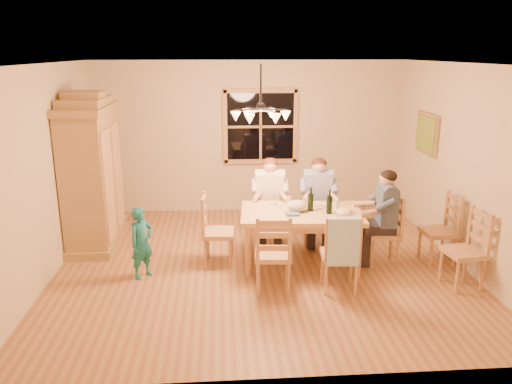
{
  "coord_description": "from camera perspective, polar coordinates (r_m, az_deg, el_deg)",
  "views": [
    {
      "loc": [
        -0.53,
        -6.35,
        2.86
      ],
      "look_at": [
        -0.05,
        0.1,
        1.02
      ],
      "focal_mm": 35.0,
      "sensor_mm": 36.0,
      "label": 1
    }
  ],
  "objects": [
    {
      "name": "dining_table",
      "position": [
        6.8,
        5.19,
        -3.08
      ],
      "size": [
        1.69,
        1.11,
        0.76
      ],
      "rotation": [
        0.0,
        0.0,
        -0.07
      ],
      "color": "tan",
      "rests_on": "floor"
    },
    {
      "name": "window",
      "position": [
        8.94,
        0.52,
        7.49
      ],
      "size": [
        1.3,
        0.06,
        1.3
      ],
      "color": "black",
      "rests_on": "wall_back"
    },
    {
      "name": "plate_woman",
      "position": [
        7.03,
        1.87,
        -1.39
      ],
      "size": [
        0.26,
        0.26,
        0.02
      ],
      "primitive_type": "cylinder",
      "color": "white",
      "rests_on": "dining_table"
    },
    {
      "name": "plate_slate",
      "position": [
        6.86,
        10.18,
        -2.1
      ],
      "size": [
        0.26,
        0.26,
        0.02
      ],
      "primitive_type": "cylinder",
      "color": "white",
      "rests_on": "dining_table"
    },
    {
      "name": "chair_near_right",
      "position": [
        6.27,
        9.47,
        -8.37
      ],
      "size": [
        0.47,
        0.45,
        0.99
      ],
      "rotation": [
        0.0,
        0.0,
        -0.07
      ],
      "color": "#AD774C",
      "rests_on": "floor"
    },
    {
      "name": "armoire",
      "position": [
        7.77,
        -18.19,
        1.68
      ],
      "size": [
        0.66,
        1.4,
        2.3
      ],
      "color": "olive",
      "rests_on": "floor"
    },
    {
      "name": "chair_spare_front",
      "position": [
        6.77,
        22.48,
        -7.56
      ],
      "size": [
        0.47,
        0.49,
        0.99
      ],
      "rotation": [
        0.0,
        0.0,
        1.69
      ],
      "color": "#AD774C",
      "rests_on": "floor"
    },
    {
      "name": "cap",
      "position": [
        6.6,
        10.07,
        -2.38
      ],
      "size": [
        0.2,
        0.2,
        0.11
      ],
      "primitive_type": "ellipsoid",
      "color": "beige",
      "rests_on": "dining_table"
    },
    {
      "name": "adult_woman",
      "position": [
        7.45,
        1.61,
        0.19
      ],
      "size": [
        0.42,
        0.45,
        0.87
      ],
      "rotation": [
        0.0,
        0.0,
        3.07
      ],
      "color": "beige",
      "rests_on": "floor"
    },
    {
      "name": "chair_far_left",
      "position": [
        7.62,
        1.57,
        -3.71
      ],
      "size": [
        0.47,
        0.45,
        0.99
      ],
      "rotation": [
        0.0,
        0.0,
        3.07
      ],
      "color": "#AD774C",
      "rests_on": "floor"
    },
    {
      "name": "painting",
      "position": [
        8.31,
        18.92,
        6.34
      ],
      "size": [
        0.06,
        0.78,
        0.64
      ],
      "color": "olive",
      "rests_on": "wall_right"
    },
    {
      "name": "floor",
      "position": [
        6.98,
        0.5,
        -8.26
      ],
      "size": [
        5.5,
        5.5,
        0.0
      ],
      "primitive_type": "plane",
      "color": "#935A35",
      "rests_on": "ground"
    },
    {
      "name": "chandelier",
      "position": [
        6.42,
        0.55,
        8.91
      ],
      "size": [
        0.77,
        0.68,
        0.71
      ],
      "color": "black",
      "rests_on": "ceiling"
    },
    {
      "name": "adult_slate_man",
      "position": [
        6.94,
        14.56,
        -1.53
      ],
      "size": [
        0.45,
        0.42,
        0.87
      ],
      "rotation": [
        0.0,
        0.0,
        1.5
      ],
      "color": "#415268",
      "rests_on": "floor"
    },
    {
      "name": "wine_glass_a",
      "position": [
        6.96,
        3.83,
        -1.07
      ],
      "size": [
        0.06,
        0.06,
        0.14
      ],
      "primitive_type": "cylinder",
      "color": "silver",
      "rests_on": "dining_table"
    },
    {
      "name": "wall_back",
      "position": [
        8.99,
        -0.78,
        6.24
      ],
      "size": [
        5.5,
        0.02,
        2.7
      ],
      "primitive_type": "cube",
      "color": "beige",
      "rests_on": "floor"
    },
    {
      "name": "plate_plaid",
      "position": [
        7.02,
        6.94,
        -1.55
      ],
      "size": [
        0.26,
        0.26,
        0.02
      ],
      "primitive_type": "cylinder",
      "color": "white",
      "rests_on": "dining_table"
    },
    {
      "name": "chair_near_left",
      "position": [
        6.19,
        1.95,
        -8.47
      ],
      "size": [
        0.47,
        0.45,
        0.99
      ],
      "rotation": [
        0.0,
        0.0,
        -0.07
      ],
      "color": "#AD774C",
      "rests_on": "floor"
    },
    {
      "name": "wine_glass_b",
      "position": [
        6.91,
        9.18,
        -1.39
      ],
      "size": [
        0.06,
        0.06,
        0.14
      ],
      "primitive_type": "cylinder",
      "color": "silver",
      "rests_on": "dining_table"
    },
    {
      "name": "chair_end_right",
      "position": [
        7.11,
        14.26,
        -5.67
      ],
      "size": [
        0.45,
        0.47,
        0.99
      ],
      "rotation": [
        0.0,
        0.0,
        1.5
      ],
      "color": "#AD774C",
      "rests_on": "floor"
    },
    {
      "name": "wine_bottle_a",
      "position": [
        6.76,
        6.27,
        -0.8
      ],
      "size": [
        0.08,
        0.08,
        0.33
      ],
      "primitive_type": "cylinder",
      "color": "black",
      "rests_on": "dining_table"
    },
    {
      "name": "wine_bottle_b",
      "position": [
        6.68,
        8.39,
        -1.09
      ],
      "size": [
        0.08,
        0.08,
        0.33
      ],
      "primitive_type": "cylinder",
      "color": "black",
      "rests_on": "dining_table"
    },
    {
      "name": "child",
      "position": [
        6.61,
        -12.93,
        -5.68
      ],
      "size": [
        0.4,
        0.41,
        0.95
      ],
      "primitive_type": "imported",
      "rotation": [
        0.0,
        0.0,
        0.81
      ],
      "color": "#1B737C",
      "rests_on": "floor"
    },
    {
      "name": "wall_left",
      "position": [
        6.9,
        -22.9,
        2.0
      ],
      "size": [
        0.02,
        5.0,
        2.7
      ],
      "primitive_type": "cube",
      "color": "beige",
      "rests_on": "floor"
    },
    {
      "name": "chair_end_left",
      "position": [
        6.92,
        -4.28,
        -5.83
      ],
      "size": [
        0.45,
        0.47,
        0.99
      ],
      "rotation": [
        0.0,
        0.0,
        -1.64
      ],
      "color": "#AD774C",
      "rests_on": "floor"
    },
    {
      "name": "towel",
      "position": [
        5.95,
        9.93,
        -5.62
      ],
      "size": [
        0.39,
        0.13,
        0.58
      ],
      "primitive_type": "cube",
      "rotation": [
        0.0,
        0.0,
        -0.07
      ],
      "color": "#A2C6DC",
      "rests_on": "chair_near_right"
    },
    {
      "name": "chair_spare_back",
      "position": [
        7.37,
        20.01,
        -5.38
      ],
      "size": [
        0.44,
        0.46,
        0.99
      ],
      "rotation": [
        0.0,
        0.0,
        1.62
      ],
      "color": "#AD774C",
      "rests_on": "floor"
    },
    {
      "name": "napkin",
      "position": [
        6.61,
        4.18,
        -2.51
      ],
      "size": [
        0.19,
        0.15,
        0.03
      ],
      "primitive_type": "cube",
      "rotation": [
        0.0,
        0.0,
        -0.07
      ],
      "color": "slate",
      "rests_on": "dining_table"
    },
    {
      "name": "cloth_bundle",
      "position": [
        6.75,
        4.72,
        -1.59
      ],
      "size": [
        0.28,
        0.22,
        0.15
      ],
      "primitive_type": "ellipsoid",
      "color": "#C5B18F",
      "rests_on": "dining_table"
    },
    {
      "name": "chair_far_right",
      "position": [
        7.67,
        6.99,
        -3.68
      ],
      "size": [
        0.47,
        0.45,
        0.99
      ],
      "rotation": [
        0.0,
        0.0,
        3.07
      ],
      "color": "#AD774C",
      "rests_on": "floor"
    },
    {
      "name": "wall_right",
      "position": [
        7.3,
        22.6,
        2.75
      ],
      "size": [
        0.02,
        5.0,
        2.7
      ],
      "primitive_type": "cube",
      "color": "beige",
      "rests_on": "floor"
    },
    {
      "name": "ceiling",
      "position": [
        6.38,
        0.57,
        14.48
      ],
      "size": [
        5.5,
        5.0,
        0.02
      ],
      "primitive_type": "cube",
      "color": "white",
      "rests_on": "wall_back"
    },
    {
      "name": "adult_plaid_man",
      "position": [
        7.51,
        7.12,
        0.19
      ],
      "size": [
        0.42,
        0.45,
        0.87
      ],
      "rotation": [
        0.0,
        0.0,
        3.07
      ],
      "color": "#33488E",
      "rests_on": "floor"
    }
  ]
}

